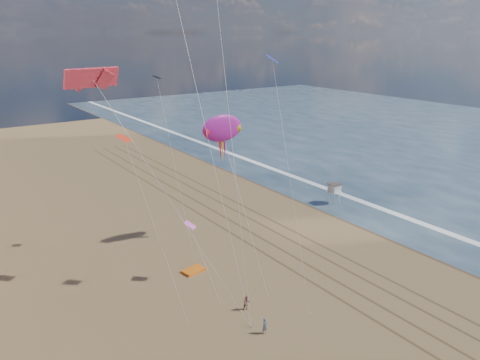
% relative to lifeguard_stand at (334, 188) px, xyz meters
% --- Properties ---
extents(ground, '(260.00, 260.00, 0.00)m').
position_rel_lifeguard_stand_xyz_m(ground, '(-18.83, -32.08, -2.54)').
color(ground, brown).
rests_on(ground, ground).
extents(ocean, '(260.00, 260.00, 0.00)m').
position_rel_lifeguard_stand_xyz_m(ocean, '(56.17, 7.92, -2.54)').
color(ocean, '#2D4456').
rests_on(ocean, ground).
extents(wet_sand, '(260.00, 260.00, 0.00)m').
position_rel_lifeguard_stand_xyz_m(wet_sand, '(0.17, 7.92, -2.54)').
color(wet_sand, '#42301E').
rests_on(wet_sand, ground).
extents(foam, '(260.00, 260.00, 0.00)m').
position_rel_lifeguard_stand_xyz_m(foam, '(4.37, 7.92, -2.54)').
color(foam, white).
rests_on(foam, ground).
extents(tracks, '(7.68, 120.00, 0.01)m').
position_rel_lifeguard_stand_xyz_m(tracks, '(-16.28, -2.08, -2.54)').
color(tracks, brown).
rests_on(tracks, ground).
extents(lifeguard_stand, '(1.83, 1.83, 3.30)m').
position_rel_lifeguard_stand_xyz_m(lifeguard_stand, '(0.00, 0.00, 0.00)').
color(lifeguard_stand, white).
rests_on(lifeguard_stand, ground).
extents(grounded_kite, '(2.72, 2.00, 0.28)m').
position_rel_lifeguard_stand_xyz_m(grounded_kite, '(-29.51, -6.92, -2.40)').
color(grounded_kite, orange).
rests_on(grounded_kite, ground).
extents(show_kite, '(5.08, 8.19, 20.87)m').
position_rel_lifeguard_stand_xyz_m(show_kite, '(-21.55, -0.89, 12.17)').
color(show_kite, '#A71991').
rests_on(show_kite, ground).
extents(kite_flyer_a, '(0.61, 0.44, 1.57)m').
position_rel_lifeguard_stand_xyz_m(kite_flyer_a, '(-29.84, -20.76, -1.76)').
color(kite_flyer_a, slate).
rests_on(kite_flyer_a, ground).
extents(kite_flyer_b, '(0.86, 0.73, 1.55)m').
position_rel_lifeguard_stand_xyz_m(kite_flyer_b, '(-29.01, -16.74, -1.77)').
color(kite_flyer_b, brown).
rests_on(kite_flyer_b, ground).
extents(small_kites, '(13.63, 16.48, 17.98)m').
position_rel_lifeguard_stand_xyz_m(small_kites, '(-30.03, -7.21, 14.07)').
color(small_kites, '#FA61CD').
rests_on(small_kites, ground).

